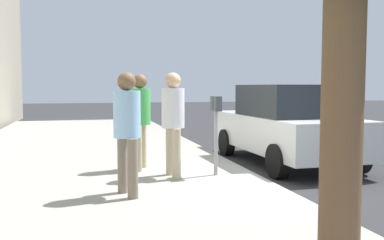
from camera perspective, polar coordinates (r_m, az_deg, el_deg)
The scene contains 7 objects.
ground_plane at distance 8.02m, azimuth 8.64°, elevation -8.12°, with size 80.00×80.00×0.00m, color #2B2B2D.
sidewalk_slab at distance 7.40m, azimuth -13.56°, elevation -8.66°, with size 28.00×6.00×0.15m, color gray.
parking_meter at distance 7.76m, azimuth 3.16°, elevation 0.20°, with size 0.36×0.12×1.41m.
pedestrian_at_meter at distance 7.58m, azimuth -2.49°, elevation 0.63°, with size 0.55×0.40×1.82m.
pedestrian_bystander at distance 6.34m, azimuth -8.48°, elevation -0.40°, with size 0.52×0.39×1.79m.
parking_officer at distance 8.33m, azimuth -6.79°, elevation 0.90°, with size 0.52×0.40×1.81m.
parked_sedan_near at distance 9.94m, azimuth 12.19°, elevation -0.54°, with size 4.43×2.03×1.77m.
Camera 1 is at (-7.22, 3.04, 1.73)m, focal length 40.84 mm.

